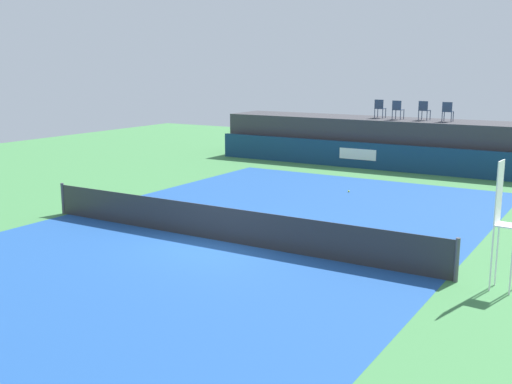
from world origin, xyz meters
name	(u,v)px	position (x,y,z in m)	size (l,w,h in m)	color
ground_plane	(277,218)	(0.00, 3.00, 0.00)	(48.00, 48.00, 0.00)	#3D7A42
court_inner	(223,241)	(0.00, 0.00, 0.00)	(12.00, 22.00, 0.00)	#1C478C
sponsor_wall	(391,158)	(-0.01, 13.50, 0.60)	(18.00, 0.22, 1.20)	navy
spectator_platform	(404,143)	(0.00, 15.30, 1.10)	(18.00, 2.80, 2.20)	#38383D
spectator_chair_far_left	(380,108)	(-1.32, 15.40, 2.69)	(0.45, 0.45, 0.89)	#2D3D56
spectator_chair_left	(398,109)	(-0.30, 15.00, 2.69)	(0.47, 0.47, 0.89)	#2D3D56
spectator_chair_center	(424,110)	(0.87, 15.24, 2.69)	(0.48, 0.48, 0.89)	#2D3D56
spectator_chair_right	(448,111)	(2.00, 15.02, 2.69)	(0.45, 0.45, 0.89)	#2D3D56
umpire_chair	(502,217)	(7.06, 0.01, 1.59)	(0.48, 0.48, 2.76)	white
tennis_net	(223,224)	(0.00, 0.00, 0.47)	(12.40, 0.02, 0.95)	#2D2D2D
net_post_near	(63,198)	(-6.20, 0.00, 0.50)	(0.10, 0.10, 1.00)	#4C4C51
net_post_far	(457,260)	(6.20, 0.00, 0.50)	(0.10, 0.10, 1.00)	#4C4C51
tennis_ball	(349,191)	(0.29, 7.98, 0.04)	(0.07, 0.07, 0.07)	#D8EA33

